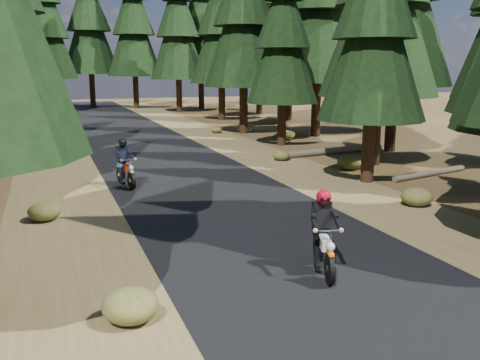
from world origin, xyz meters
The scene contains 10 objects.
ground centered at (0.00, 0.00, 0.00)m, with size 120.00×120.00×0.00m, color #472E19.
road centered at (0.00, 5.00, 0.01)m, with size 6.00×100.00×0.01m, color black.
shoulder_l centered at (-4.60, 5.00, 0.00)m, with size 3.20×100.00×0.01m, color brown.
shoulder_r centered at (4.60, 5.00, 0.00)m, with size 3.20×100.00×0.01m, color brown.
pine_forest centered at (-0.02, 21.05, 7.89)m, with size 34.59×55.08×16.32m.
log_near centered at (8.02, 10.48, 0.16)m, with size 0.32×0.32×6.25m, color #4C4233.
log_far centered at (8.89, 4.48, 0.12)m, with size 0.24×0.24×4.10m, color #4C4233.
understory_shrubs centered at (2.31, 6.35, 0.28)m, with size 15.62×29.88×0.63m.
rider_lead centered at (0.23, -2.82, 0.57)m, with size 1.12×1.99×1.70m.
rider_follow centered at (-2.37, 6.72, 0.56)m, with size 0.89×1.95×1.68m.
Camera 1 is at (-4.92, -11.93, 4.15)m, focal length 40.00 mm.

